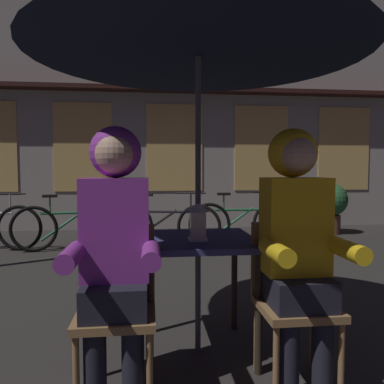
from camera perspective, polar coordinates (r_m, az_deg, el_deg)
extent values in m
plane|color=#2D2B28|center=(2.65, 0.89, -22.89)|extent=(60.00, 60.00, 0.00)
cube|color=navy|center=(2.42, 0.91, -7.36)|extent=(0.72, 0.72, 0.04)
cylinder|color=#2D2319|center=(2.20, -6.46, -18.51)|extent=(0.04, 0.04, 0.70)
cylinder|color=#2D2319|center=(2.29, 10.07, -17.70)|extent=(0.04, 0.04, 0.70)
cylinder|color=#2D2319|center=(2.79, -6.47, -13.74)|extent=(0.04, 0.04, 0.70)
cylinder|color=#2D2319|center=(2.85, 6.43, -13.33)|extent=(0.04, 0.04, 0.70)
cylinder|color=#4C4C51|center=(2.37, 0.92, 2.24)|extent=(0.04, 0.04, 2.25)
cone|color=black|center=(2.53, 0.94, 23.91)|extent=(2.10, 2.10, 0.38)
cube|color=white|center=(2.32, 0.88, -7.17)|extent=(0.11, 0.11, 0.02)
cube|color=white|center=(2.30, 0.88, -5.01)|extent=(0.09, 0.09, 0.16)
pyramid|color=white|center=(2.29, 0.89, -2.35)|extent=(0.11, 0.11, 0.06)
cube|color=olive|center=(2.06, -11.44, -17.82)|extent=(0.40, 0.40, 0.04)
cylinder|color=olive|center=(2.00, -6.42, -25.67)|extent=(0.03, 0.03, 0.41)
cylinder|color=olive|center=(2.02, -17.13, -25.34)|extent=(0.03, 0.03, 0.41)
cylinder|color=olive|center=(2.30, -6.43, -21.54)|extent=(0.03, 0.03, 0.41)
cylinder|color=olive|center=(2.32, -15.47, -21.35)|extent=(0.03, 0.03, 0.41)
cube|color=olive|center=(2.17, -11.09, -10.36)|extent=(0.40, 0.03, 0.42)
cube|color=olive|center=(2.20, 15.54, -16.49)|extent=(0.40, 0.40, 0.04)
cylinder|color=olive|center=(2.21, 21.66, -22.81)|extent=(0.03, 0.03, 0.41)
cylinder|color=olive|center=(2.09, 12.60, -24.32)|extent=(0.03, 0.03, 0.41)
cylinder|color=olive|center=(2.49, 17.75, -19.66)|extent=(0.03, 0.03, 0.41)
cylinder|color=olive|center=(2.38, 9.74, -20.66)|extent=(0.03, 0.03, 0.41)
cube|color=olive|center=(2.30, 13.88, -9.60)|extent=(0.40, 0.03, 0.42)
cylinder|color=black|center=(2.03, -8.92, -24.56)|extent=(0.11, 0.11, 0.45)
cylinder|color=black|center=(2.04, -14.47, -24.40)|extent=(0.11, 0.11, 0.45)
cube|color=black|center=(2.03, -11.48, -15.18)|extent=(0.32, 0.36, 0.16)
cube|color=purple|center=(1.98, -11.50, -5.46)|extent=(0.34, 0.22, 0.52)
cylinder|color=purple|center=(1.78, -6.22, -9.42)|extent=(0.09, 0.30, 0.09)
cylinder|color=purple|center=(1.81, -17.83, -9.31)|extent=(0.09, 0.30, 0.09)
sphere|color=tan|center=(1.96, -11.63, 5.71)|extent=(0.21, 0.21, 0.21)
sphere|color=purple|center=(2.01, -11.51, 5.94)|extent=(0.27, 0.27, 0.27)
cylinder|color=black|center=(2.21, 19.11, -22.26)|extent=(0.11, 0.11, 0.45)
cylinder|color=black|center=(2.14, 14.39, -23.02)|extent=(0.11, 0.11, 0.45)
cube|color=black|center=(2.17, 15.58, -14.00)|extent=(0.32, 0.36, 0.16)
cube|color=yellow|center=(2.13, 15.32, -4.92)|extent=(0.34, 0.22, 0.52)
cylinder|color=yellow|center=(2.02, 22.42, -8.08)|extent=(0.09, 0.30, 0.09)
cylinder|color=yellow|center=(1.88, 12.64, -8.78)|extent=(0.09, 0.30, 0.09)
sphere|color=tan|center=(2.11, 15.49, 5.50)|extent=(0.21, 0.21, 0.21)
sphere|color=yellow|center=(2.15, 15.00, 5.73)|extent=(0.27, 0.27, 0.27)
cube|color=#9E9389|center=(8.00, -2.84, 17.37)|extent=(10.00, 0.60, 6.20)
cube|color=#E0B260|center=(7.56, -16.17, 6.55)|extent=(1.10, 0.02, 1.70)
cube|color=#E0B260|center=(7.47, -2.65, 6.72)|extent=(1.10, 0.02, 1.70)
cube|color=#E0B260|center=(7.79, 10.46, 6.53)|extent=(1.10, 0.02, 1.70)
cube|color=#E0B260|center=(8.47, 21.99, 6.09)|extent=(1.10, 0.02, 1.70)
cube|color=#331914|center=(7.48, -2.60, 15.22)|extent=(9.00, 0.36, 0.08)
torus|color=black|center=(6.00, -24.67, -4.96)|extent=(0.66, 0.10, 0.66)
cylinder|color=#ADA89E|center=(6.00, -25.83, -1.57)|extent=(0.02, 0.02, 0.28)
cylinder|color=black|center=(5.99, -25.87, -0.24)|extent=(0.44, 0.06, 0.02)
torus|color=black|center=(5.74, -12.68, -5.09)|extent=(0.66, 0.14, 0.66)
torus|color=black|center=(5.81, -22.84, -5.18)|extent=(0.66, 0.14, 0.66)
cylinder|color=#236B3D|center=(5.72, -17.83, -3.03)|extent=(0.83, 0.15, 0.04)
cylinder|color=#236B3D|center=(5.76, -19.02, -4.84)|extent=(0.61, 0.12, 0.44)
cylinder|color=#236B3D|center=(5.74, -20.70, -1.87)|extent=(0.02, 0.02, 0.24)
cube|color=black|center=(5.73, -20.73, -0.58)|extent=(0.21, 0.11, 0.04)
cylinder|color=#236B3D|center=(5.70, -13.96, -1.58)|extent=(0.02, 0.02, 0.28)
cylinder|color=black|center=(5.69, -13.98, -0.18)|extent=(0.44, 0.08, 0.02)
torus|color=black|center=(5.58, 1.08, -5.26)|extent=(0.65, 0.19, 0.66)
torus|color=black|center=(5.75, -9.13, -5.03)|extent=(0.65, 0.19, 0.66)
cylinder|color=black|center=(5.61, -4.12, -3.00)|extent=(0.82, 0.22, 0.04)
cylinder|color=black|center=(5.66, -5.33, -4.80)|extent=(0.60, 0.17, 0.44)
cylinder|color=black|center=(5.66, -6.97, -1.74)|extent=(0.02, 0.02, 0.24)
cube|color=black|center=(5.65, -6.98, -0.43)|extent=(0.21, 0.12, 0.04)
cylinder|color=black|center=(5.54, -0.18, -1.62)|extent=(0.02, 0.02, 0.28)
cylinder|color=black|center=(5.53, -0.18, -0.17)|extent=(0.43, 0.12, 0.02)
torus|color=black|center=(6.10, 12.16, -4.59)|extent=(0.66, 0.06, 0.66)
torus|color=black|center=(5.83, 2.65, -4.88)|extent=(0.66, 0.06, 0.66)
cylinder|color=#236B3D|center=(5.92, 7.53, -2.69)|extent=(0.84, 0.05, 0.04)
cylinder|color=#236B3D|center=(5.91, 6.37, -4.46)|extent=(0.61, 0.05, 0.44)
cylinder|color=#236B3D|center=(5.84, 4.83, -1.57)|extent=(0.02, 0.02, 0.24)
cube|color=black|center=(5.83, 4.84, -0.30)|extent=(0.20, 0.08, 0.04)
cylinder|color=#236B3D|center=(6.02, 11.10, -1.28)|extent=(0.02, 0.02, 0.28)
cylinder|color=black|center=(6.01, 11.12, 0.05)|extent=(0.44, 0.03, 0.02)
cylinder|color=brown|center=(7.35, 20.18, -4.62)|extent=(0.36, 0.36, 0.34)
sphere|color=#285B2D|center=(7.30, 20.25, -1.12)|extent=(0.60, 0.60, 0.60)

